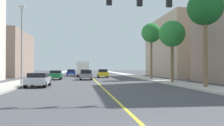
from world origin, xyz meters
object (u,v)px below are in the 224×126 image
car_gray (86,75)px  car_white (85,73)px  car_yellow (103,73)px  delivery_truck (83,68)px  palm_mid (172,34)px  car_blue (71,72)px  palm_far (151,34)px  traffic_signal_mast (184,13)px  car_silver (38,79)px  palm_near (205,9)px  car_green (56,75)px  street_lamp (22,41)px

car_gray → car_white: car_gray is taller
car_yellow → delivery_truck: delivery_truck is taller
palm_mid → car_blue: size_ratio=1.61×
palm_far → delivery_truck: palm_far is taller
traffic_signal_mast → palm_far: palm_far is taller
car_gray → car_blue: size_ratio=0.87×
car_silver → car_yellow: size_ratio=0.92×
palm_near → car_silver: (-14.79, 3.83, -6.27)m
palm_far → car_green: palm_far is taller
palm_far → car_gray: palm_far is taller
palm_far → car_silver: (-14.56, -11.68, -6.26)m
car_gray → car_white: bearing=89.5°
palm_mid → delivery_truck: palm_mid is taller
car_gray → car_blue: bearing=96.9°
car_silver → palm_near: bearing=166.6°
palm_near → delivery_truck: size_ratio=1.03×
car_white → car_blue: bearing=101.9°
palm_mid → car_white: bearing=121.5°
palm_mid → palm_far: size_ratio=0.87×
car_green → delivery_truck: 14.96m
traffic_signal_mast → palm_mid: bearing=71.4°
car_gray → car_blue: 22.22m
car_green → car_silver: 13.38m
car_yellow → delivery_truck: 8.51m
palm_far → car_silver: 19.69m
car_silver → car_white: size_ratio=0.98×
traffic_signal_mast → car_gray: bearing=104.0°
palm_near → car_green: size_ratio=2.22×
car_green → car_yellow: (7.67, 6.63, 0.04)m
palm_mid → street_lamp: bearing=-170.9°
car_blue → delivery_truck: (2.71, -6.74, 0.89)m
traffic_signal_mast → street_lamp: (-12.08, 10.94, -0.64)m
traffic_signal_mast → palm_near: 7.63m
car_white → car_blue: 14.34m
car_green → car_white: 8.32m
palm_far → car_gray: bearing=175.5°
palm_far → palm_mid: bearing=-88.2°
street_lamp → car_gray: 13.51m
traffic_signal_mast → car_blue: bearing=100.9°
car_silver → street_lamp: bearing=-33.3°
street_lamp → car_white: size_ratio=1.95×
palm_near → car_white: (-10.11, 24.25, -6.24)m
car_white → car_yellow: bearing=-7.5°
palm_far → delivery_truck: (-10.14, 16.04, -5.37)m
palm_near → car_blue: palm_near is taller
car_green → car_blue: size_ratio=0.84×
car_silver → delivery_truck: 28.08m
car_silver → car_yellow: car_yellow is taller
palm_near → palm_far: (-0.23, 15.51, -0.00)m
palm_mid → car_green: 18.07m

